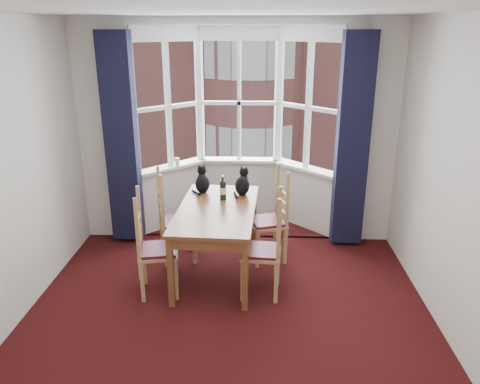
# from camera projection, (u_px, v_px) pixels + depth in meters

# --- Properties ---
(floor) EXTENTS (4.50, 4.50, 0.00)m
(floor) POSITION_uv_depth(u_px,v_px,m) (226.00, 340.00, 4.24)
(floor) COLOR black
(floor) RESTS_ON ground
(ceiling) EXTENTS (4.50, 4.50, 0.00)m
(ceiling) POSITION_uv_depth(u_px,v_px,m) (222.00, 8.00, 3.30)
(ceiling) COLOR white
(ceiling) RESTS_ON floor
(wall_right) EXTENTS (0.00, 4.50, 4.50)m
(wall_right) POSITION_uv_depth(u_px,v_px,m) (476.00, 198.00, 3.69)
(wall_right) COLOR silver
(wall_right) RESTS_ON floor
(wall_back_pier_left) EXTENTS (0.70, 0.12, 2.80)m
(wall_back_pier_left) POSITION_uv_depth(u_px,v_px,m) (107.00, 133.00, 5.95)
(wall_back_pier_left) COLOR silver
(wall_back_pier_left) RESTS_ON floor
(wall_back_pier_right) EXTENTS (0.70, 0.12, 2.80)m
(wall_back_pier_right) POSITION_uv_depth(u_px,v_px,m) (369.00, 135.00, 5.83)
(wall_back_pier_right) COLOR silver
(wall_back_pier_right) RESTS_ON floor
(bay_window) EXTENTS (2.76, 0.94, 2.80)m
(bay_window) POSITION_uv_depth(u_px,v_px,m) (238.00, 126.00, 6.36)
(bay_window) COLOR white
(bay_window) RESTS_ON floor
(curtain_left) EXTENTS (0.38, 0.22, 2.60)m
(curtain_left) POSITION_uv_depth(u_px,v_px,m) (122.00, 140.00, 5.79)
(curtain_left) COLOR black
(curtain_left) RESTS_ON floor
(curtain_right) EXTENTS (0.38, 0.22, 2.60)m
(curtain_right) POSITION_uv_depth(u_px,v_px,m) (352.00, 142.00, 5.68)
(curtain_right) COLOR black
(curtain_right) RESTS_ON floor
(dining_table) EXTENTS (0.91, 1.60, 0.79)m
(dining_table) POSITION_uv_depth(u_px,v_px,m) (217.00, 215.00, 5.17)
(dining_table) COLOR brown
(dining_table) RESTS_ON floor
(chair_left_near) EXTENTS (0.47, 0.48, 0.92)m
(chair_left_near) POSITION_uv_depth(u_px,v_px,m) (149.00, 252.00, 4.84)
(chair_left_near) COLOR tan
(chair_left_near) RESTS_ON floor
(chair_left_far) EXTENTS (0.50, 0.52, 0.92)m
(chair_left_far) POSITION_uv_depth(u_px,v_px,m) (170.00, 224.00, 5.54)
(chair_left_far) COLOR tan
(chair_left_far) RESTS_ON floor
(chair_right_near) EXTENTS (0.43, 0.45, 0.92)m
(chair_right_near) POSITION_uv_depth(u_px,v_px,m) (270.00, 253.00, 4.83)
(chair_right_near) COLOR tan
(chair_right_near) RESTS_ON floor
(chair_right_far) EXTENTS (0.50, 0.52, 0.92)m
(chair_right_far) POSITION_uv_depth(u_px,v_px,m) (274.00, 222.00, 5.59)
(chair_right_far) COLOR tan
(chair_right_far) RESTS_ON floor
(cat_left) EXTENTS (0.21, 0.27, 0.33)m
(cat_left) POSITION_uv_depth(u_px,v_px,m) (202.00, 182.00, 5.60)
(cat_left) COLOR black
(cat_left) RESTS_ON dining_table
(cat_right) EXTENTS (0.22, 0.27, 0.34)m
(cat_right) POSITION_uv_depth(u_px,v_px,m) (242.00, 184.00, 5.52)
(cat_right) COLOR black
(cat_right) RESTS_ON dining_table
(wine_bottle) EXTENTS (0.07, 0.07, 0.29)m
(wine_bottle) POSITION_uv_depth(u_px,v_px,m) (223.00, 189.00, 5.35)
(wine_bottle) COLOR black
(wine_bottle) RESTS_ON dining_table
(candle_tall) EXTENTS (0.06, 0.06, 0.11)m
(candle_tall) POSITION_uv_depth(u_px,v_px,m) (177.00, 162.00, 6.41)
(candle_tall) COLOR white
(candle_tall) RESTS_ON bay_window
(street) EXTENTS (80.00, 80.00, 0.00)m
(street) POSITION_uv_depth(u_px,v_px,m) (254.00, 144.00, 36.62)
(street) COLOR #333335
(street) RESTS_ON ground
(tenement_building) EXTENTS (18.40, 7.80, 15.20)m
(tenement_building) POSITION_uv_depth(u_px,v_px,m) (251.00, 58.00, 16.90)
(tenement_building) COLOR #8E4F49
(tenement_building) RESTS_ON street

